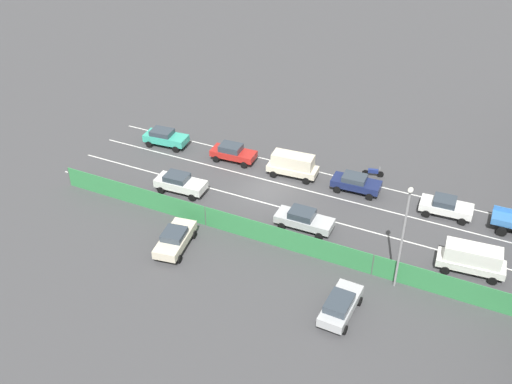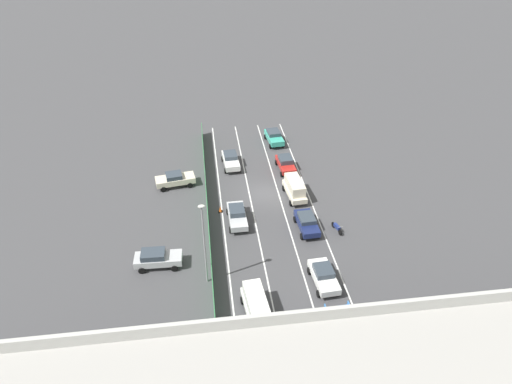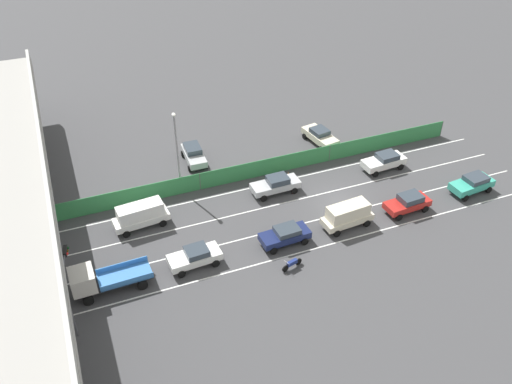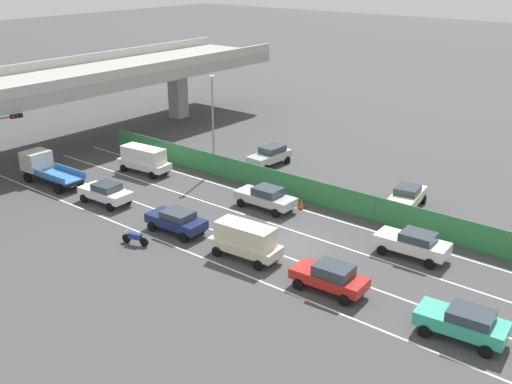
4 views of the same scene
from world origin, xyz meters
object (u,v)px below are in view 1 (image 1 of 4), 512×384
Objects in this scene: street_lamp at (404,230)px; traffic_cone at (272,229)px; car_sedan_silver at (304,219)px; car_sedan_red at (233,152)px; car_van_cream at (293,164)px; parked_sedan_cream at (175,239)px; car_taxi_teal at (165,137)px; car_van_white at (472,258)px; car_sedan_white at (180,183)px; car_hatchback_white at (446,206)px; parked_wagon_silver at (340,305)px; car_sedan_navy at (356,183)px; motorcycle at (373,172)px.

traffic_cone is at bearing -99.99° from street_lamp.
car_sedan_silver reaches higher than car_sedan_red.
car_van_cream is 0.98× the size of parked_sedan_cream.
car_taxi_teal is at bearing -87.98° from car_sedan_red.
car_sedan_white is (0.05, -24.55, -0.34)m from car_van_white.
street_lamp is at bearing 80.01° from traffic_cone.
parked_wagon_silver is (14.63, -4.14, 0.06)m from car_hatchback_white.
car_sedan_red is 5.80× the size of traffic_cone.
car_sedan_white is (6.41, 5.61, 0.00)m from car_taxi_teal.
car_taxi_teal is 16.21m from parked_sedan_cream.
car_taxi_teal reaches higher than car_hatchback_white.
parked_wagon_silver reaches higher than traffic_cone.
car_sedan_red is (-0.03, -12.07, 0.03)m from car_sedan_navy.
car_sedan_red is at bearing -119.70° from street_lamp.
car_sedan_silver is 0.56× the size of street_lamp.
street_lamp reaches higher than parked_wagon_silver.
parked_sedan_cream is (6.83, 3.74, -0.02)m from car_sedan_white.
car_hatchback_white is at bearing 89.38° from car_van_cream.
parked_wagon_silver reaches higher than parked_sedan_cream.
parked_wagon_silver is 0.53× the size of street_lamp.
car_hatchback_white reaches higher than traffic_cone.
motorcycle is at bearing -114.51° from car_hatchback_white.
traffic_cone is (11.56, -4.87, -0.11)m from motorcycle.
car_van_cream is 1.08× the size of car_hatchback_white.
car_sedan_navy is 16.80m from parked_sedan_cream.
car_hatchback_white is at bearing 88.36° from car_sedan_navy.
parked_wagon_silver reaches higher than motorcycle.
car_van_white is at bearing 108.30° from parked_sedan_cream.
car_van_cream is 13.69m from car_hatchback_white.
car_sedan_red is at bearing -133.49° from parked_wagon_silver.
street_lamp is at bearing 67.43° from car_sedan_silver.
car_sedan_silver is 2.44× the size of motorcycle.
parked_sedan_cream is 17.03m from street_lamp.
car_sedan_white is 6.10× the size of traffic_cone.
car_sedan_white is at bearing -91.44° from car_sedan_silver.
car_sedan_white is 0.96× the size of parked_sedan_cream.
car_sedan_navy reaches higher than traffic_cone.
car_sedan_silver reaches higher than car_taxi_teal.
car_van_cream reaches higher than car_sedan_silver.
car_sedan_silver is 1.09× the size of car_sedan_navy.
parked_wagon_silver is (17.84, 2.90, 0.48)m from motorcycle.
car_sedan_silver is 6.27× the size of traffic_cone.
car_sedan_red reaches higher than car_sedan_navy.
traffic_cone is (1.98, -14.90, -0.92)m from car_van_white.
car_van_white is 7.04m from car_hatchback_white.
car_taxi_teal is 27.84m from street_lamp.
parked_wagon_silver is at bearing -15.79° from car_hatchback_white.
car_van_white reaches higher than car_hatchback_white.
parked_sedan_cream reaches higher than car_sedan_navy.
car_sedan_silver is 1.07× the size of parked_wagon_silver.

